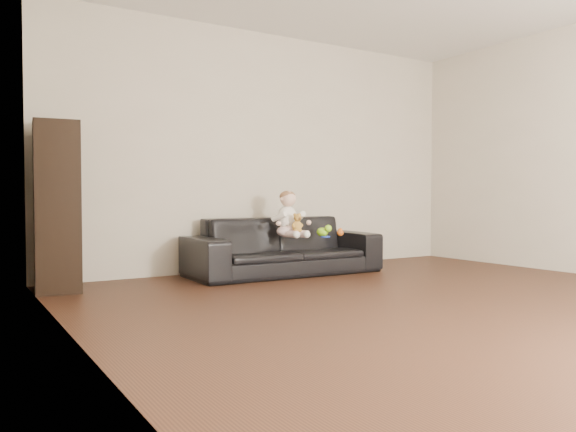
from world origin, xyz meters
TOP-DOWN VIEW (x-y plane):
  - floor at (0.00, 0.00)m, footprint 5.50×5.50m
  - wall_back at (0.00, 2.75)m, footprint 5.00×0.00m
  - wall_left at (-2.50, 0.00)m, footprint 0.00×5.50m
  - sofa at (-0.13, 2.25)m, footprint 2.01×0.81m
  - cabinet at (-2.30, 2.35)m, footprint 0.41×0.53m
  - shelf_item at (-2.28, 2.35)m, footprint 0.21×0.27m
  - baby at (-0.13, 2.14)m, footprint 0.33×0.41m
  - teddy_bear at (-0.12, 2.00)m, footprint 0.11×0.11m
  - toy_green at (0.25, 2.09)m, footprint 0.12×0.14m
  - toy_rattle at (0.44, 2.04)m, footprint 0.10×0.10m
  - toy_blue_disc at (0.21, 1.98)m, footprint 0.10×0.10m

SIDE VIEW (x-z plane):
  - floor at x=0.00m, z-range 0.00..0.00m
  - sofa at x=-0.13m, z-range 0.00..0.58m
  - toy_blue_disc at x=0.21m, z-range 0.38..0.40m
  - toy_rattle at x=0.44m, z-range 0.38..0.46m
  - toy_green at x=0.25m, z-range 0.38..0.48m
  - teddy_bear at x=-0.12m, z-range 0.44..0.63m
  - baby at x=-0.13m, z-range 0.36..0.83m
  - cabinet at x=-2.30m, z-range 0.00..1.43m
  - shelf_item at x=-2.28m, z-range 0.89..1.17m
  - wall_back at x=0.00m, z-range -1.20..3.80m
  - wall_left at x=-2.50m, z-range -1.45..4.05m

